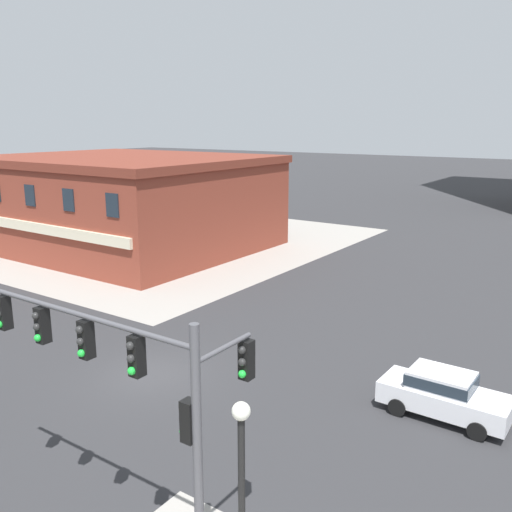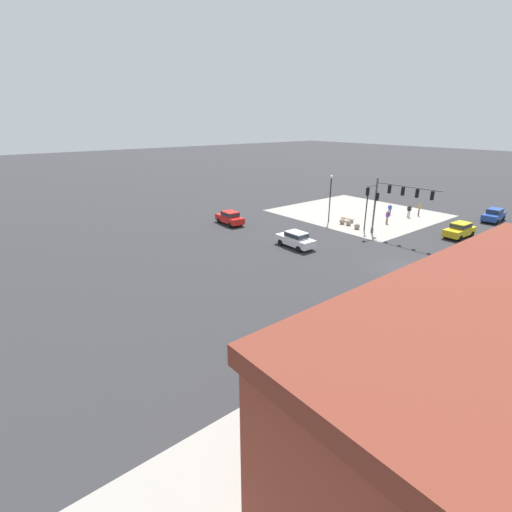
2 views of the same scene
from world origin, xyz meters
The scene contains 6 objects.
ground_plane centered at (0.00, 0.00, 0.00)m, with size 320.00×320.00×0.00m, color #2D2D30.
sidewalk_far_corner centered at (-20.00, 20.00, 0.00)m, with size 32.00×32.00×0.02m, color gray.
traffic_signal_main centered at (7.03, -7.40, 4.47)m, with size 7.59×2.09×6.42m.
street_lamp_corner_near centered at (10.00, -7.52, 3.22)m, with size 0.36×0.36×5.10m.
car_cross_westbound centered at (10.84, 3.33, 0.92)m, with size 4.42×1.94×1.68m.
storefront_block_near_corner centered at (-19.65, 16.70, 3.77)m, with size 21.72×17.85×7.51m.
Camera 1 is at (15.53, -15.06, 10.12)m, focal length 38.97 mm.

